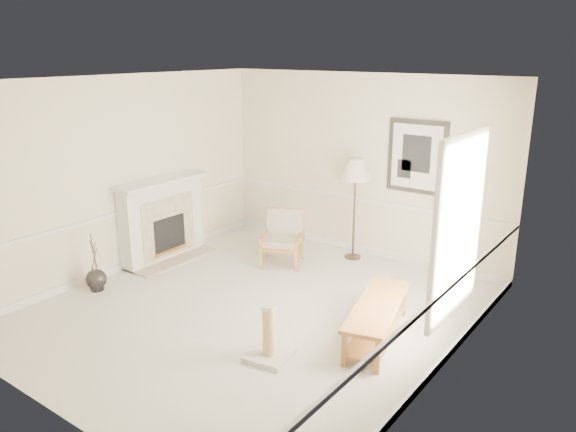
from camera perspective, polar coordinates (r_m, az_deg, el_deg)
The scene contains 8 objects.
ground at distance 7.39m, azimuth -3.56°, elevation -9.45°, with size 5.50×5.50×0.00m, color silver.
room at distance 6.75m, azimuth -2.53°, elevation 4.81°, with size 5.04×5.54×2.92m.
fireplace at distance 9.11m, azimuth -12.60°, elevation -0.39°, with size 0.64×1.64×1.31m.
floor_vase at distance 8.31m, azimuth -18.89°, elevation -6.16°, with size 0.29×0.29×0.84m.
armchair at distance 8.80m, azimuth -0.48°, elevation -1.92°, with size 0.85×0.87×0.83m.
floor_lamp at distance 8.76m, azimuth 6.89°, elevation 4.46°, with size 0.57×0.57×1.62m.
bench at distance 6.65m, azimuth 9.02°, elevation -9.96°, with size 0.84×1.62×0.44m.
scratching_post at distance 6.24m, azimuth -1.92°, elevation -12.65°, with size 0.51×0.51×0.64m.
Camera 1 is at (4.29, -5.07, 3.26)m, focal length 35.00 mm.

